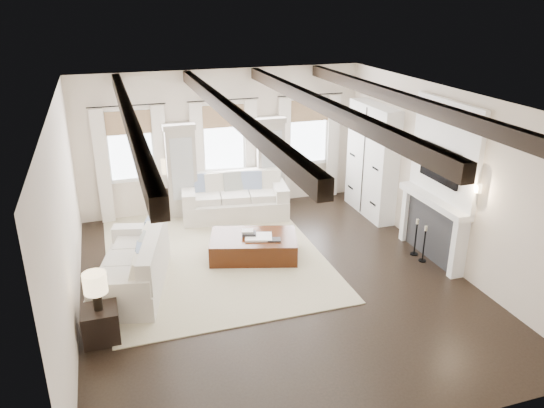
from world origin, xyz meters
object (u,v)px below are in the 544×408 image
object	(u,v)px
sofa_left	(136,267)
side_table_back	(170,200)
sofa_back	(234,199)
ottoman	(254,247)
side_table_front	(101,324)

from	to	relation	value
sofa_left	side_table_back	world-z (taller)	sofa_left
sofa_back	side_table_back	distance (m)	1.49
sofa_left	side_table_back	bearing A→B (deg)	72.31
ottoman	side_table_front	distance (m)	3.38
sofa_back	side_table_back	world-z (taller)	sofa_back
sofa_left	side_table_back	size ratio (longest dim) A/B	3.69
side_table_front	side_table_back	bearing A→B (deg)	70.26
ottoman	side_table_back	xyz separation A→B (m)	(-1.21, 2.67, 0.12)
sofa_back	sofa_left	distance (m)	3.50
side_table_front	sofa_left	bearing A→B (deg)	65.70
ottoman	side_table_front	xyz separation A→B (m)	(-2.83, -1.84, 0.04)
sofa_back	side_table_back	size ratio (longest dim) A/B	3.69
sofa_back	side_table_back	bearing A→B (deg)	156.91
side_table_front	side_table_back	distance (m)	4.80
ottoman	sofa_left	bearing A→B (deg)	-151.23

